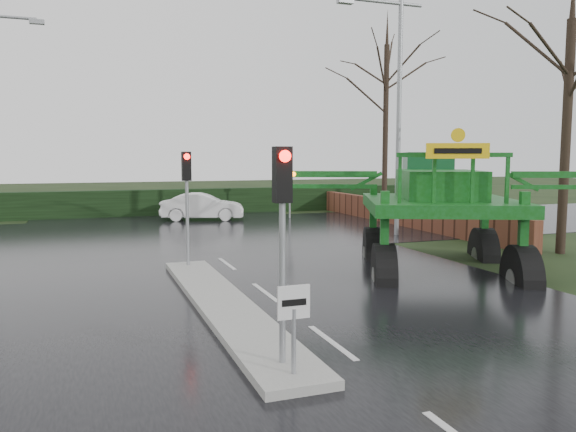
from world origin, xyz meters
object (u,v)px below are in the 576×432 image
object	(u,v)px
traffic_signal_far	(290,171)
crop_sprayer	(384,191)
white_sedan	(203,220)
keep_left_sign	(294,315)
traffic_signal_mid	(187,184)
traffic_signal_near	(282,208)
street_light_right	(393,94)

from	to	relation	value
traffic_signal_far	crop_sprayer	bearing A→B (deg)	79.39
traffic_signal_far	white_sedan	distance (m)	5.45
keep_left_sign	traffic_signal_mid	bearing A→B (deg)	90.00
traffic_signal_far	crop_sprayer	size ratio (longest dim) A/B	0.41
traffic_signal_near	crop_sprayer	distance (m)	7.38
keep_left_sign	white_sedan	world-z (taller)	keep_left_sign
traffic_signal_mid	traffic_signal_far	bearing A→B (deg)	58.07
traffic_signal_far	crop_sprayer	distance (m)	15.77
traffic_signal_mid	white_sedan	xyz separation A→B (m)	(3.03, 13.02, -2.59)
street_light_right	crop_sprayer	bearing A→B (deg)	-121.55
street_light_right	white_sedan	distance (m)	12.25
traffic_signal_mid	white_sedan	size ratio (longest dim) A/B	0.81
traffic_signal_far	traffic_signal_mid	bearing A→B (deg)	58.07
street_light_right	traffic_signal_far	bearing A→B (deg)	101.95
keep_left_sign	white_sedan	bearing A→B (deg)	82.17
crop_sprayer	keep_left_sign	bearing A→B (deg)	-105.40
street_light_right	crop_sprayer	distance (m)	9.48
traffic_signal_near	crop_sprayer	bearing A→B (deg)	48.42
street_light_right	white_sedan	bearing A→B (deg)	127.24
keep_left_sign	street_light_right	bearing A→B (deg)	54.88
traffic_signal_mid	white_sedan	bearing A→B (deg)	76.90
traffic_signal_mid	traffic_signal_far	xyz separation A→B (m)	(7.80, 12.52, 0.00)
traffic_signal_far	white_sedan	bearing A→B (deg)	-5.96
keep_left_sign	traffic_signal_near	distance (m)	1.61
crop_sprayer	traffic_signal_near	bearing A→B (deg)	-107.82
traffic_signal_near	traffic_signal_mid	xyz separation A→B (m)	(0.00, 8.50, 0.00)
street_light_right	white_sedan	world-z (taller)	street_light_right
keep_left_sign	white_sedan	distance (m)	22.24
traffic_signal_far	street_light_right	size ratio (longest dim) A/B	0.35
traffic_signal_far	street_light_right	distance (m)	8.86
street_light_right	keep_left_sign	bearing A→B (deg)	-125.12
traffic_signal_far	keep_left_sign	bearing A→B (deg)	70.07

